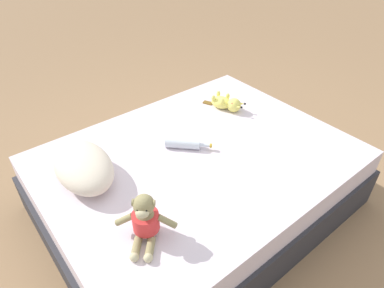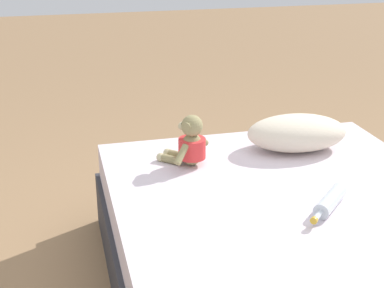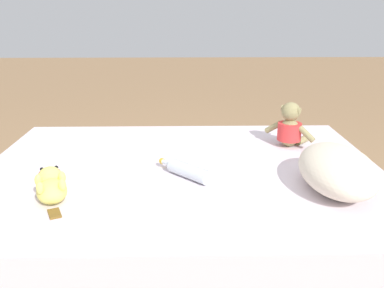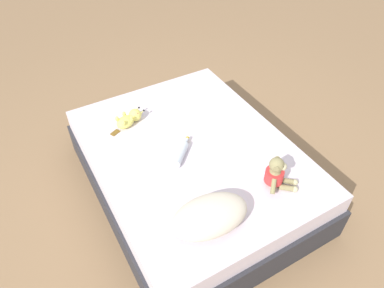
{
  "view_description": "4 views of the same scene",
  "coord_description": "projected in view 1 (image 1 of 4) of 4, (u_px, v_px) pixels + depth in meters",
  "views": [
    {
      "loc": [
        -1.21,
        1.02,
        1.7
      ],
      "look_at": [
        0.0,
        0.05,
        0.53
      ],
      "focal_mm": 31.45,
      "sensor_mm": 36.0,
      "label": 1
    },
    {
      "loc": [
        -0.85,
        -1.66,
        1.45
      ],
      "look_at": [
        -0.3,
        0.55,
        0.53
      ],
      "focal_mm": 52.14,
      "sensor_mm": 36.0,
      "label": 2
    },
    {
      "loc": [
        1.72,
        0.01,
        1.13
      ],
      "look_at": [
        0.03,
        0.04,
        0.56
      ],
      "focal_mm": 38.49,
      "sensor_mm": 36.0,
      "label": 3
    },
    {
      "loc": [
        0.93,
        1.62,
        2.24
      ],
      "look_at": [
        0.0,
        0.0,
        0.48
      ],
      "focal_mm": 33.15,
      "sensor_mm": 36.0,
      "label": 4
    }
  ],
  "objects": [
    {
      "name": "ground_plane",
      "position": [
        198.0,
        204.0,
        2.28
      ],
      "size": [
        16.0,
        16.0,
        0.0
      ],
      "primitive_type": "plane",
      "color": "#93704C"
    },
    {
      "name": "plush_monkey",
      "position": [
        145.0,
        221.0,
        1.49
      ],
      "size": [
        0.26,
        0.26,
        0.24
      ],
      "color": "#8E8456",
      "rests_on": "bed"
    },
    {
      "name": "pillow",
      "position": [
        83.0,
        166.0,
        1.81
      ],
      "size": [
        0.5,
        0.32,
        0.17
      ],
      "color": "beige",
      "rests_on": "bed"
    },
    {
      "name": "glass_bottle",
      "position": [
        184.0,
        144.0,
        2.06
      ],
      "size": [
        0.24,
        0.23,
        0.06
      ],
      "color": "silver",
      "rests_on": "bed"
    },
    {
      "name": "plush_yellow_creature",
      "position": [
        226.0,
        103.0,
        2.42
      ],
      "size": [
        0.32,
        0.18,
        0.1
      ],
      "color": "#EAE066",
      "rests_on": "bed"
    },
    {
      "name": "bed",
      "position": [
        198.0,
        181.0,
        2.15
      ],
      "size": [
        1.42,
        1.85,
        0.43
      ],
      "color": "#2D2D33",
      "rests_on": "ground_plane"
    }
  ]
}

